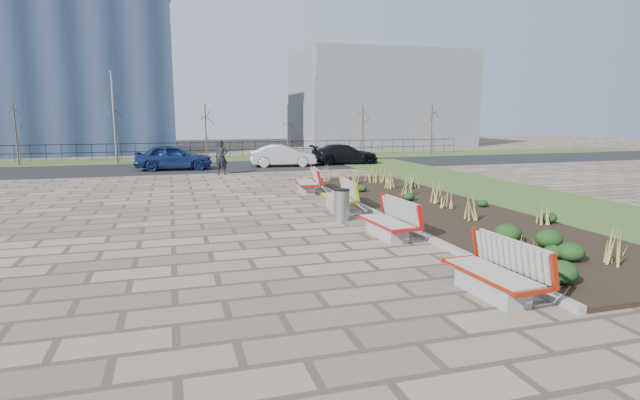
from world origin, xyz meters
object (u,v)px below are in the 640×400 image
object	(u,v)px
bench_b	(387,219)
litter_bin	(341,205)
car_black	(344,154)
pedestrian	(221,157)
lamp_west	(114,119)
lamp_east	(315,118)
bench_a	(492,270)
car_silver	(283,156)
bench_c	(338,196)
car_blue	(174,157)
bench_d	(306,181)

from	to	relation	value
bench_b	litter_bin	xyz separation A→B (m)	(-0.43, 2.46, -0.01)
bench_b	car_black	size ratio (longest dim) A/B	0.46
pedestrian	bench_b	bearing A→B (deg)	-65.75
lamp_west	lamp_east	distance (m)	14.00
bench_a	lamp_east	distance (m)	29.36
bench_b	car_silver	world-z (taller)	car_silver
bench_c	car_black	distance (m)	16.59
lamp_east	car_blue	bearing A→B (deg)	-153.91
litter_bin	bench_b	bearing A→B (deg)	-79.97
bench_b	bench_c	xyz separation A→B (m)	(0.00, 4.13, 0.00)
bench_a	pedestrian	world-z (taller)	pedestrian
bench_d	car_black	bearing A→B (deg)	71.01
litter_bin	car_blue	size ratio (longest dim) A/B	0.22
bench_a	car_black	xyz separation A→B (m)	(5.73, 24.30, 0.18)
bench_b	lamp_east	world-z (taller)	lamp_east
bench_a	bench_b	size ratio (longest dim) A/B	1.00
car_silver	bench_a	bearing A→B (deg)	-177.04
lamp_west	bench_a	bearing A→B (deg)	-72.66
bench_d	pedestrian	world-z (taller)	pedestrian
car_silver	car_black	world-z (taller)	car_silver
bench_a	lamp_west	xyz separation A→B (m)	(-9.00, 28.82, 2.54)
bench_b	litter_bin	world-z (taller)	bench_b
car_silver	lamp_west	world-z (taller)	lamp_west
pedestrian	car_black	distance (m)	9.24
bench_a	litter_bin	world-z (taller)	bench_a
pedestrian	lamp_west	xyz separation A→B (m)	(-6.22, 8.12, 2.09)
car_blue	car_silver	world-z (taller)	car_blue
bench_d	car_silver	world-z (taller)	car_silver
car_black	car_silver	bearing A→B (deg)	99.28
bench_b	litter_bin	bearing A→B (deg)	96.90
bench_a	bench_b	distance (m)	4.60
bench_c	car_blue	bearing A→B (deg)	115.14
bench_c	lamp_west	bearing A→B (deg)	119.83
bench_b	bench_d	distance (m)	8.30
litter_bin	lamp_east	xyz separation A→B (m)	(5.43, 21.76, 2.55)
bench_d	litter_bin	xyz separation A→B (m)	(-0.43, -5.84, -0.01)
car_blue	lamp_west	distance (m)	6.65
car_black	lamp_east	distance (m)	5.15
bench_c	lamp_west	xyz separation A→B (m)	(-9.00, 20.09, 2.54)
car_blue	car_black	bearing A→B (deg)	-84.68
bench_b	car_black	xyz separation A→B (m)	(5.73, 19.70, 0.18)
bench_b	car_black	world-z (taller)	car_black
bench_c	lamp_west	size ratio (longest dim) A/B	0.35
bench_a	pedestrian	xyz separation A→B (m)	(-2.78, 20.70, 0.45)
car_blue	car_silver	xyz separation A→B (m)	(6.73, 0.16, -0.08)
bench_a	car_black	size ratio (longest dim) A/B	0.46
car_blue	car_black	xyz separation A→B (m)	(11.04, 0.53, -0.10)
car_blue	bench_a	bearing A→B (deg)	-164.83
pedestrian	car_blue	bearing A→B (deg)	144.03
bench_c	car_blue	distance (m)	15.95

